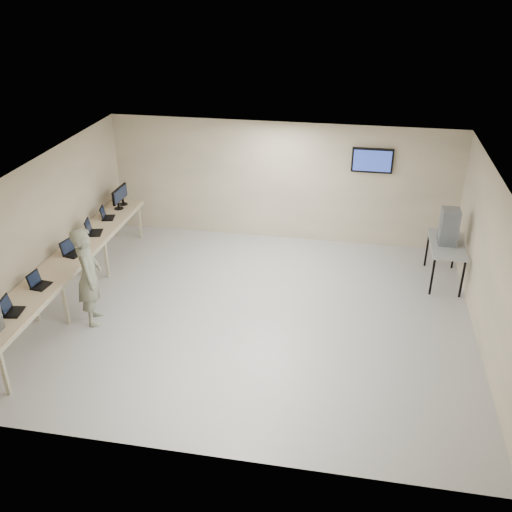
# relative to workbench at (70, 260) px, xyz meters

# --- Properties ---
(room) EXTENTS (8.01, 7.01, 2.81)m
(room) POSITION_rel_workbench_xyz_m (3.62, 0.06, 0.58)
(room) COLOR #B6B6B6
(room) RESTS_ON ground
(workbench) EXTENTS (0.76, 6.00, 0.90)m
(workbench) POSITION_rel_workbench_xyz_m (0.00, 0.00, 0.00)
(workbench) COLOR beige
(workbench) RESTS_ON ground
(laptop_0) EXTENTS (0.33, 0.38, 0.27)m
(laptop_0) POSITION_rel_workbench_xyz_m (-0.02, -1.98, 0.14)
(laptop_0) COLOR black
(laptop_0) RESTS_ON workbench
(laptop_1) EXTENTS (0.31, 0.36, 0.26)m
(laptop_1) POSITION_rel_workbench_xyz_m (-0.01, -1.13, 0.14)
(laptop_1) COLOR black
(laptop_1) RESTS_ON workbench
(laptop_2) EXTENTS (0.38, 0.42, 0.29)m
(laptop_2) POSITION_rel_workbench_xyz_m (-0.02, 0.12, 0.15)
(laptop_2) COLOR black
(laptop_2) RESTS_ON workbench
(laptop_3) EXTENTS (0.39, 0.43, 0.29)m
(laptop_3) POSITION_rel_workbench_xyz_m (-0.03, 1.09, 0.15)
(laptop_3) COLOR black
(laptop_3) RESTS_ON workbench
(laptop_4) EXTENTS (0.35, 0.38, 0.26)m
(laptop_4) POSITION_rel_workbench_xyz_m (-0.07, 1.88, 0.14)
(laptop_4) COLOR black
(laptop_4) RESTS_ON workbench
(monitor_near) EXTENTS (0.21, 0.47, 0.47)m
(monitor_near) POSITION_rel_workbench_xyz_m (-0.01, 2.44, 0.36)
(monitor_near) COLOR black
(monitor_near) RESTS_ON workbench
(monitor_far) EXTENTS (0.21, 0.46, 0.46)m
(monitor_far) POSITION_rel_workbench_xyz_m (-0.01, 2.70, 0.35)
(monitor_far) COLOR black
(monitor_far) RESTS_ON workbench
(soldier) EXTENTS (0.67, 0.80, 1.88)m
(soldier) POSITION_rel_workbench_xyz_m (0.73, -0.70, 0.11)
(soldier) COLOR gray
(soldier) RESTS_ON ground
(side_table) EXTENTS (0.67, 1.43, 0.86)m
(side_table) POSITION_rel_workbench_xyz_m (7.19, 2.00, -0.04)
(side_table) COLOR gray
(side_table) RESTS_ON ground
(storage_bins) EXTENTS (0.35, 0.39, 0.74)m
(storage_bins) POSITION_rel_workbench_xyz_m (7.17, 2.00, 0.40)
(storage_bins) COLOR gray
(storage_bins) RESTS_ON side_table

